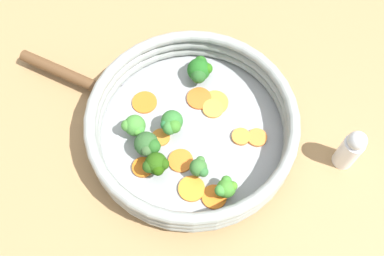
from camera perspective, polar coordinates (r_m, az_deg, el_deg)
ground_plane at (r=0.77m, az=0.00°, el=-0.94°), size 4.00×4.00×0.00m
skillet at (r=0.76m, az=0.00°, el=-0.72°), size 0.32×0.32×0.01m
skillet_rim_wall at (r=0.73m, az=0.00°, el=0.51°), size 0.34×0.34×0.06m
skillet_handle at (r=0.83m, az=-15.85°, el=6.70°), size 0.13×0.15×0.02m
skillet_rivet_left at (r=0.80m, az=-8.98°, el=5.62°), size 0.01×0.01×0.01m
skillet_rivet_right at (r=0.78m, az=-11.06°, el=2.40°), size 0.01×0.01×0.01m
carrot_slice_0 at (r=0.78m, az=-6.05°, el=3.26°), size 0.06×0.06×0.00m
carrot_slice_1 at (r=0.75m, az=6.23°, el=-1.09°), size 0.03×0.03×0.01m
carrot_slice_2 at (r=0.73m, az=-1.45°, el=-4.16°), size 0.06×0.06×0.00m
carrot_slice_3 at (r=0.75m, az=8.27°, el=-1.21°), size 0.05×0.05×0.01m
carrot_slice_4 at (r=0.73m, az=-6.27°, el=-4.98°), size 0.04×0.04×0.01m
carrot_slice_5 at (r=0.75m, az=-3.98°, el=-1.26°), size 0.04×0.04×0.00m
carrot_slice_6 at (r=0.77m, az=2.67°, el=2.48°), size 0.04×0.04×0.01m
carrot_slice_7 at (r=0.71m, az=-0.05°, el=-7.71°), size 0.06×0.06×0.01m
carrot_slice_8 at (r=0.71m, az=2.83°, el=-8.73°), size 0.05×0.05×0.00m
carrot_slice_9 at (r=0.78m, az=0.91°, el=3.79°), size 0.06×0.06×0.00m
carrot_slice_10 at (r=0.78m, az=2.95°, el=3.27°), size 0.05×0.05×0.00m
broccoli_floret_0 at (r=0.69m, az=4.31°, el=-7.58°), size 0.03×0.04×0.04m
broccoli_floret_1 at (r=0.71m, az=-5.67°, el=-2.15°), size 0.04×0.04×0.05m
broccoli_floret_2 at (r=0.73m, az=-2.62°, el=0.63°), size 0.04×0.04×0.04m
broccoli_floret_3 at (r=0.70m, az=-4.59°, el=-4.66°), size 0.04×0.04×0.05m
broccoli_floret_4 at (r=0.70m, az=0.86°, el=-5.09°), size 0.03×0.03×0.04m
broccoli_floret_5 at (r=0.74m, az=-7.32°, el=0.22°), size 0.04×0.04×0.04m
broccoli_floret_6 at (r=0.79m, az=0.96°, el=7.37°), size 0.05×0.04×0.04m
salt_shaker at (r=0.75m, az=19.49°, el=-2.57°), size 0.03×0.03×0.09m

